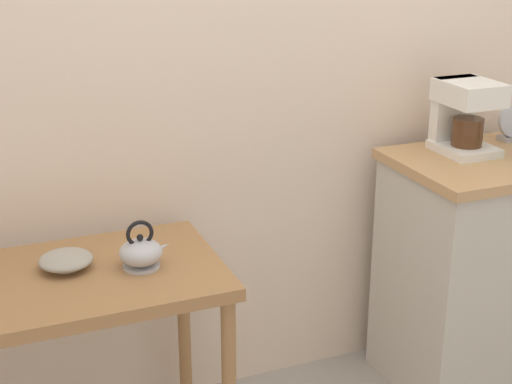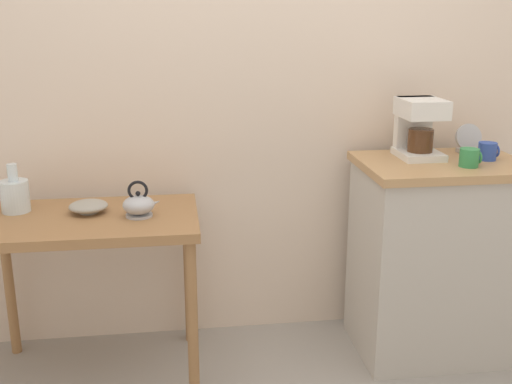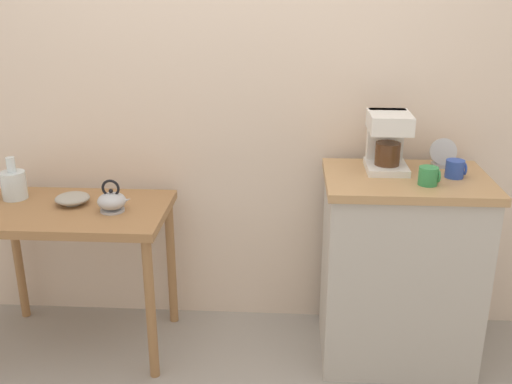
{
  "view_description": "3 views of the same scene",
  "coord_description": "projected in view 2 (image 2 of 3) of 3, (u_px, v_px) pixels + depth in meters",
  "views": [
    {
      "loc": [
        -0.99,
        -2.0,
        1.71
      ],
      "look_at": [
        -0.19,
        -0.03,
        0.93
      ],
      "focal_mm": 53.5,
      "sensor_mm": 36.0,
      "label": 1
    },
    {
      "loc": [
        -0.39,
        -2.43,
        1.53
      ],
      "look_at": [
        -0.05,
        0.03,
        0.8
      ],
      "focal_mm": 43.79,
      "sensor_mm": 36.0,
      "label": 2
    },
    {
      "loc": [
        0.26,
        -2.4,
        1.71
      ],
      "look_at": [
        0.11,
        -0.01,
        0.84
      ],
      "focal_mm": 41.33,
      "sensor_mm": 36.0,
      "label": 3
    }
  ],
  "objects": [
    {
      "name": "ground_plane",
      "position": [
        269.0,
        365.0,
        2.79
      ],
      "size": [
        8.0,
        8.0,
        0.0
      ],
      "primitive_type": "plane",
      "color": "gray"
    },
    {
      "name": "back_wall",
      "position": [
        278.0,
        40.0,
        2.82
      ],
      "size": [
        4.4,
        0.1,
        2.8
      ],
      "primitive_type": "cube",
      "color": "beige",
      "rests_on": "ground_plane"
    },
    {
      "name": "wooden_table",
      "position": [
        90.0,
        239.0,
        2.56
      ],
      "size": [
        0.89,
        0.54,
        0.72
      ],
      "color": "#9E7044",
      "rests_on": "ground_plane"
    },
    {
      "name": "kitchen_counter",
      "position": [
        435.0,
        258.0,
        2.82
      ],
      "size": [
        0.71,
        0.51,
        0.9
      ],
      "color": "#BCB7AD",
      "rests_on": "ground_plane"
    },
    {
      "name": "bowl_stoneware",
      "position": [
        88.0,
        206.0,
        2.57
      ],
      "size": [
        0.16,
        0.16,
        0.05
      ],
      "color": "#9E998C",
      "rests_on": "wooden_table"
    },
    {
      "name": "teakettle",
      "position": [
        139.0,
        205.0,
        2.52
      ],
      "size": [
        0.16,
        0.13,
        0.15
      ],
      "color": "#B2B5BA",
      "rests_on": "wooden_table"
    },
    {
      "name": "glass_carafe_vase",
      "position": [
        15.0,
        195.0,
        2.58
      ],
      "size": [
        0.12,
        0.12,
        0.2
      ],
      "color": "silver",
      "rests_on": "wooden_table"
    },
    {
      "name": "coffee_maker",
      "position": [
        419.0,
        125.0,
        2.74
      ],
      "size": [
        0.18,
        0.22,
        0.26
      ],
      "color": "white",
      "rests_on": "kitchen_counter"
    },
    {
      "name": "mug_tall_green",
      "position": [
        470.0,
        158.0,
        2.59
      ],
      "size": [
        0.09,
        0.08,
        0.08
      ],
      "color": "#338C4C",
      "rests_on": "kitchen_counter"
    },
    {
      "name": "mug_blue",
      "position": [
        488.0,
        151.0,
        2.71
      ],
      "size": [
        0.09,
        0.08,
        0.08
      ],
      "color": "#2D4CAD",
      "rests_on": "kitchen_counter"
    },
    {
      "name": "table_clock",
      "position": [
        468.0,
        140.0,
        2.84
      ],
      "size": [
        0.12,
        0.06,
        0.13
      ],
      "color": "#B2B5BA",
      "rests_on": "kitchen_counter"
    }
  ]
}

